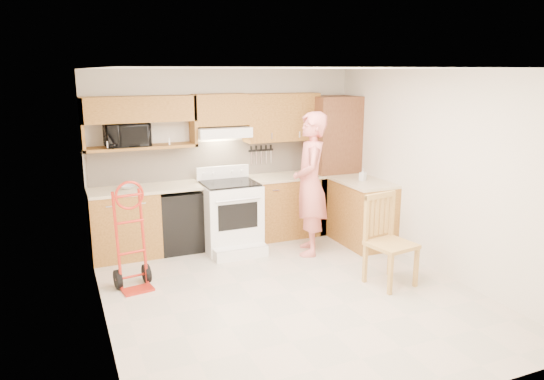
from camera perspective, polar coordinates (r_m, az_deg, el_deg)
floor at (r=5.97m, az=1.92°, el=-11.45°), size 4.00×4.50×0.02m
ceiling at (r=5.43m, az=2.13°, el=13.51°), size 4.00×4.50×0.02m
wall_back at (r=7.63m, az=-5.21°, el=3.88°), size 4.00×0.02×2.50m
wall_front at (r=3.73m, az=17.05°, el=-6.69°), size 4.00×0.02×2.50m
wall_left at (r=5.07m, az=-19.02°, el=-1.58°), size 0.02×4.50×2.50m
wall_right at (r=6.66m, az=17.90°, el=1.91°), size 0.02×4.50×2.50m
backsplash at (r=7.62m, az=-5.15°, el=3.48°), size 3.92×0.03×0.55m
lower_cab_left at (r=7.19m, az=-16.14°, el=-3.72°), size 0.90×0.60×0.90m
dishwasher at (r=7.32m, az=-10.29°, el=-3.32°), size 0.60×0.60×0.85m
lower_cab_right at (r=7.81m, az=1.42°, el=-1.86°), size 1.14×0.60×0.90m
countertop_left at (r=7.11m, az=-13.99°, el=0.14°), size 1.50×0.63×0.04m
countertop_right at (r=7.70m, az=1.44°, el=1.52°), size 1.14×0.63×0.04m
cab_return_right at (r=7.55m, az=9.99°, el=-2.61°), size 0.60×1.00×0.90m
countertop_return at (r=7.43m, az=10.13°, el=0.88°), size 0.63×1.00×0.04m
pantry_tall at (r=8.05m, az=6.77°, el=2.88°), size 0.70×0.60×2.10m
upper_cab_left at (r=7.09m, az=-14.65°, el=8.74°), size 1.50×0.33×0.34m
upper_shelf_mw at (r=7.15m, az=-14.41°, el=4.66°), size 1.50×0.33×0.04m
upper_cab_center at (r=7.35m, az=-5.80°, el=8.92°), size 0.76×0.33×0.44m
upper_cab_right at (r=7.70m, az=1.05°, el=8.13°), size 1.14×0.33×0.70m
range_hood at (r=7.32m, az=-5.59°, el=6.47°), size 0.76×0.46×0.14m
knife_strip at (r=7.77m, az=-1.22°, el=4.02°), size 0.40×0.05×0.29m
microwave at (r=7.10m, az=-15.89°, el=5.95°), size 0.59×0.43×0.31m
range at (r=7.15m, az=-4.54°, el=-2.32°), size 0.78×1.02×1.14m
person at (r=6.94m, az=4.29°, el=0.66°), size 0.71×0.84×1.95m
hand_truck at (r=6.08m, az=-15.32°, el=-5.53°), size 0.51×0.48×1.16m
dining_chair at (r=6.15m, az=13.22°, el=-5.59°), size 0.56×0.60×1.07m
soap_bottle at (r=7.42m, az=10.10°, el=1.72°), size 0.11×0.11×0.18m
bowl at (r=7.07m, az=-15.87°, el=0.32°), size 0.26×0.26×0.05m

